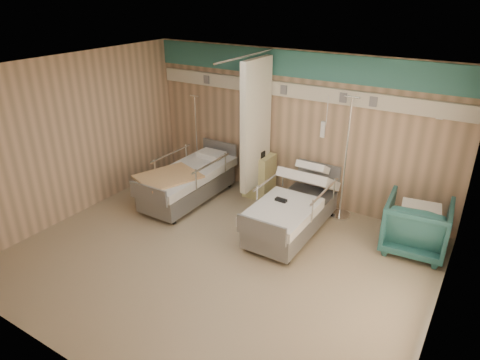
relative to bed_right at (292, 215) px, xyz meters
name	(u,v)px	position (x,y,z in m)	size (l,w,h in m)	color
ground	(219,258)	(-0.60, -1.30, -0.32)	(6.00, 5.00, 0.00)	gray
room_walls	(225,137)	(-0.63, -1.05, 1.55)	(6.04, 5.04, 2.82)	tan
bed_right	(292,215)	(0.00, 0.00, 0.00)	(1.00, 2.16, 0.63)	silver
bed_left	(188,185)	(-2.20, 0.00, 0.00)	(1.00, 2.16, 0.63)	silver
bedside_cabinet	(259,175)	(-1.15, 0.90, 0.11)	(0.50, 0.48, 0.85)	#D2CA83
visitor_armchair	(416,225)	(1.85, 0.52, 0.12)	(0.92, 0.95, 0.87)	#215353
waffle_blanket	(423,198)	(1.87, 0.54, 0.58)	(0.57, 0.50, 0.06)	silver
iv_stand_right	(342,193)	(0.50, 0.95, 0.13)	(0.39, 0.39, 2.18)	silver
iv_stand_left	(197,162)	(-2.68, 0.92, 0.05)	(0.32, 0.32, 1.80)	silver
call_remote	(281,200)	(-0.12, -0.21, 0.34)	(0.19, 0.08, 0.04)	black
tan_blanket	(168,176)	(-2.28, -0.46, 0.33)	(0.84, 1.05, 0.04)	tan
toiletry_bag	(259,154)	(-1.13, 0.82, 0.59)	(0.22, 0.14, 0.12)	black
white_cup	(254,150)	(-1.30, 0.94, 0.60)	(0.09, 0.09, 0.13)	white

